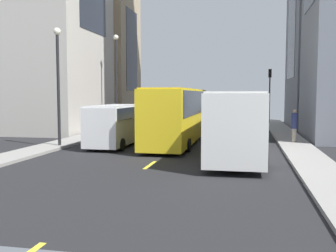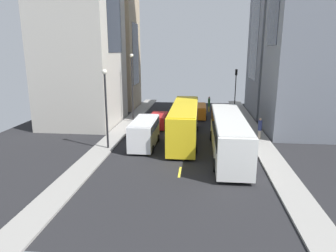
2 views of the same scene
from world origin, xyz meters
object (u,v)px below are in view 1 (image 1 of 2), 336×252
streetcar_yellow (179,111)px  pedestrian_crossing_near (294,125)px  car_red_0 (149,123)px  car_orange_1 (213,119)px  pedestrian_waiting_curb (209,115)px  pedestrian_walking_far (230,114)px  city_bus_white (238,117)px  traffic_light_near_corner (270,86)px  delivery_van_white (115,122)px

streetcar_yellow → pedestrian_crossing_near: (-7.48, -0.80, -0.86)m
car_red_0 → pedestrian_crossing_near: bearing=159.1°
car_orange_1 → pedestrian_crossing_near: size_ratio=2.24×
car_red_0 → pedestrian_waiting_curb: 9.82m
car_red_0 → car_orange_1: size_ratio=0.87×
streetcar_yellow → pedestrian_walking_far: 15.16m
car_red_0 → pedestrian_waiting_curb: size_ratio=1.99×
city_bus_white → traffic_light_near_corner: traffic_light_near_corner is taller
streetcar_yellow → pedestrian_waiting_curb: size_ratio=5.94×
pedestrian_waiting_curb → pedestrian_crossing_near: pedestrian_crossing_near is taller
car_orange_1 → pedestrian_walking_far: bearing=-108.8°
car_orange_1 → traffic_light_near_corner: size_ratio=0.81×
pedestrian_waiting_curb → pedestrian_walking_far: size_ratio=0.93×
car_orange_1 → traffic_light_near_corner: traffic_light_near_corner is taller
car_orange_1 → city_bus_white: bearing=100.1°
city_bus_white → traffic_light_near_corner: size_ratio=2.21×
streetcar_yellow → car_orange_1: size_ratio=2.59×
city_bus_white → car_orange_1: bearing=-79.9°
car_orange_1 → pedestrian_crossing_near: pedestrian_crossing_near is taller
pedestrian_waiting_curb → car_orange_1: bearing=116.7°
traffic_light_near_corner → streetcar_yellow: bearing=69.3°
car_orange_1 → car_red_0: bearing=51.0°
car_red_0 → delivery_van_white: bearing=87.7°
pedestrian_walking_far → traffic_light_near_corner: size_ratio=0.38×
car_red_0 → car_orange_1: (-4.66, -5.77, 0.09)m
city_bus_white → pedestrian_waiting_curb: city_bus_white is taller
pedestrian_waiting_curb → pedestrian_walking_far: pedestrian_walking_far is taller
city_bus_white → pedestrian_walking_far: bearing=-86.5°
city_bus_white → pedestrian_waiting_curb: (3.29, -17.77, -0.89)m
pedestrian_waiting_curb → pedestrian_crossing_near: 14.75m
delivery_van_white → car_red_0: delivery_van_white is taller
city_bus_white → car_red_0: bearing=-50.5°
pedestrian_crossing_near → car_red_0: bearing=0.0°
traffic_light_near_corner → pedestrian_crossing_near: bearing=92.0°
streetcar_yellow → delivery_van_white: 4.40m
pedestrian_waiting_curb → car_red_0: bearing=80.7°
streetcar_yellow → pedestrian_crossing_near: bearing=-173.9°
delivery_van_white → car_orange_1: delivery_van_white is taller
streetcar_yellow → car_orange_1: 10.82m
delivery_van_white → pedestrian_walking_far: bearing=-110.2°
pedestrian_waiting_curb → streetcar_yellow: bearing=101.7°
city_bus_white → car_red_0: (7.25, -8.79, -1.10)m
city_bus_white → pedestrian_crossing_near: size_ratio=6.09×
delivery_van_white → pedestrian_waiting_curb: (-4.26, -16.37, -0.39)m
streetcar_yellow → pedestrian_walking_far: bearing=-100.7°
city_bus_white → pedestrian_waiting_curb: 18.10m
pedestrian_crossing_near → city_bus_white: bearing=74.1°
pedestrian_walking_far → pedestrian_waiting_curb: bearing=145.6°
car_orange_1 → pedestrian_waiting_curb: 3.29m
city_bus_white → traffic_light_near_corner: (-2.89, -22.09, 2.19)m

